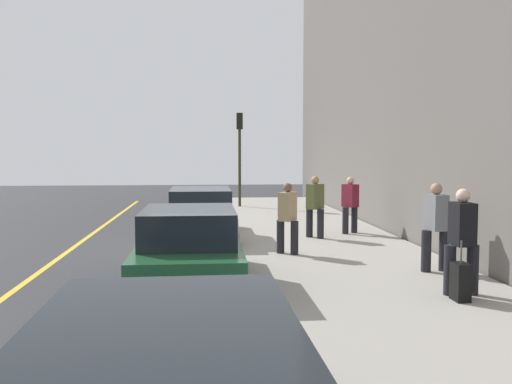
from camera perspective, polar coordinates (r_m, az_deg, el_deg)
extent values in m
plane|color=#333335|center=(15.10, -6.13, -5.51)|extent=(56.00, 56.00, 0.00)
cube|color=#A39E93|center=(15.38, 6.31, -5.05)|extent=(28.00, 4.60, 0.15)
cube|color=gold|center=(15.49, -18.10, -5.43)|extent=(28.00, 0.14, 0.01)
cube|color=white|center=(16.69, -3.62, -4.18)|extent=(5.80, 0.56, 0.22)
cube|color=black|center=(3.62, -9.21, -17.03)|extent=(2.31, 1.64, 0.60)
cylinder|color=black|center=(11.69, -10.70, -6.78)|extent=(0.64, 0.22, 0.64)
cylinder|color=black|center=(11.65, -2.39, -6.76)|extent=(0.64, 0.22, 0.64)
cylinder|color=black|center=(9.13, -12.33, -9.90)|extent=(0.64, 0.22, 0.64)
cylinder|color=black|center=(9.07, -1.58, -9.89)|extent=(0.64, 0.22, 0.64)
cube|color=#1E512D|center=(10.29, -6.75, -6.69)|extent=(4.26, 1.80, 0.64)
cube|color=black|center=(9.98, -6.81, -3.42)|extent=(2.22, 1.60, 0.60)
cylinder|color=black|center=(17.19, -8.44, -3.27)|extent=(0.64, 0.23, 0.64)
cylinder|color=black|center=(17.19, -2.83, -3.23)|extent=(0.64, 0.23, 0.64)
cylinder|color=black|center=(14.37, -8.98, -4.73)|extent=(0.64, 0.23, 0.64)
cylinder|color=black|center=(14.37, -2.25, -4.68)|extent=(0.64, 0.23, 0.64)
cube|color=white|center=(15.72, -5.63, -2.94)|extent=(4.62, 1.85, 0.64)
cube|color=black|center=(15.43, -5.65, -0.76)|extent=(2.41, 1.63, 0.60)
cylinder|color=black|center=(11.81, 18.52, -5.63)|extent=(0.19, 0.19, 0.82)
cylinder|color=black|center=(11.62, 16.88, -5.75)|extent=(0.19, 0.19, 0.82)
cube|color=slate|center=(11.61, 17.79, -1.98)|extent=(0.51, 0.36, 0.70)
sphere|color=tan|center=(11.57, 17.84, 0.31)|extent=(0.23, 0.23, 0.23)
cylinder|color=black|center=(15.65, 5.44, -3.12)|extent=(0.19, 0.19, 0.80)
cylinder|color=black|center=(15.43, 6.56, -3.23)|extent=(0.19, 0.19, 0.80)
cube|color=brown|center=(15.47, 6.02, -0.45)|extent=(0.52, 0.53, 0.68)
sphere|color=tan|center=(15.44, 6.03, 1.22)|extent=(0.22, 0.22, 0.22)
cylinder|color=black|center=(13.15, 2.50, -4.54)|extent=(0.18, 0.18, 0.77)
cylinder|color=black|center=(12.99, 3.92, -4.66)|extent=(0.18, 0.18, 0.77)
cube|color=tan|center=(12.98, 3.22, -1.47)|extent=(0.52, 0.48, 0.66)
sphere|color=brown|center=(12.95, 3.23, 0.45)|extent=(0.21, 0.21, 0.21)
cylinder|color=black|center=(9.88, 19.06, -7.50)|extent=(0.19, 0.19, 0.83)
cylinder|color=black|center=(10.03, 21.12, -7.38)|extent=(0.19, 0.19, 0.83)
cube|color=black|center=(9.84, 20.20, -3.06)|extent=(0.48, 0.31, 0.71)
sphere|color=beige|center=(9.79, 20.27, -0.34)|extent=(0.23, 0.23, 0.23)
cylinder|color=black|center=(16.66, 9.94, -2.78)|extent=(0.18, 0.18, 0.77)
cylinder|color=black|center=(16.40, 9.06, -2.88)|extent=(0.18, 0.18, 0.77)
cube|color=maroon|center=(16.46, 9.54, -0.36)|extent=(0.52, 0.47, 0.66)
sphere|color=#D8AD8C|center=(16.43, 9.55, 1.15)|extent=(0.21, 0.21, 0.21)
cylinder|color=#2D2D19|center=(24.33, -1.67, 2.46)|extent=(0.12, 0.12, 3.33)
cube|color=black|center=(24.35, -1.68, 7.20)|extent=(0.26, 0.26, 0.70)
sphere|color=red|center=(24.52, -1.70, 7.67)|extent=(0.14, 0.14, 0.14)
sphere|color=orange|center=(24.50, -1.70, 7.16)|extent=(0.14, 0.14, 0.14)
sphere|color=green|center=(24.49, -1.70, 6.65)|extent=(0.14, 0.14, 0.14)
cube|color=black|center=(9.59, 20.03, -8.56)|extent=(0.34, 0.22, 0.61)
cylinder|color=#4C4C4C|center=(9.49, 20.10, -5.72)|extent=(0.03, 0.03, 0.36)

